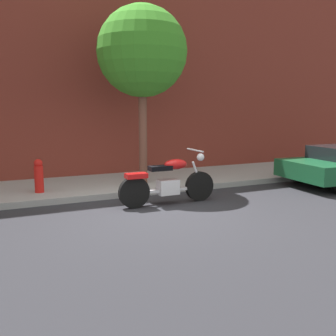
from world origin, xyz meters
The scene contains 6 objects.
ground_plane centered at (0.00, 0.00, 0.00)m, with size 60.00×60.00×0.00m, color #28282D.
sidewalk centered at (0.00, 2.77, 0.07)m, with size 25.89×2.61×0.14m, color #9B9B9B.
building_facade centered at (0.00, 4.32, 3.57)m, with size 25.89×0.50×7.13m, color maroon.
motorcycle centered at (0.47, 0.53, 0.47)m, with size 2.19×0.70×1.15m.
street_tree centered at (0.60, 2.30, 3.38)m, with size 2.21×2.21×4.51m.
fire_hydrant centered at (-1.96, 2.23, 0.46)m, with size 0.20×0.20×0.91m.
Camera 1 is at (-2.90, -6.81, 2.03)m, focal length 41.34 mm.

